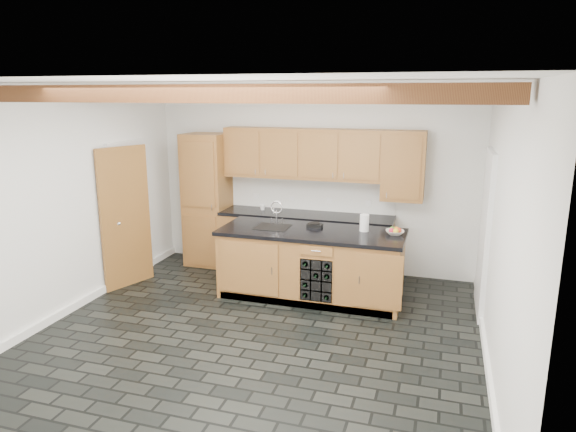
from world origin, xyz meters
name	(u,v)px	position (x,y,z in m)	size (l,w,h in m)	color
ground	(257,334)	(0.00, 0.00, 0.00)	(5.00, 5.00, 0.00)	black
room_shell	(264,195)	(-0.09, 0.53, 1.53)	(5.01, 5.00, 5.00)	white
back_cabinetry	(284,209)	(-0.38, 2.24, 0.98)	(3.65, 0.62, 2.20)	#9F6233
island	(311,264)	(0.31, 1.28, 0.46)	(2.48, 0.96, 0.93)	#9F6233
faucet	(273,224)	(-0.25, 1.33, 0.96)	(0.45, 0.40, 0.34)	black
kitchen_scale	(315,225)	(0.30, 1.47, 0.96)	(0.21, 0.14, 0.06)	black
fruit_bowl	(395,232)	(1.38, 1.41, 0.96)	(0.24, 0.24, 0.06)	beige
fruit_cluster	(395,230)	(1.38, 1.41, 0.99)	(0.16, 0.17, 0.07)	#A92F16
paper_towel	(364,223)	(0.97, 1.47, 1.04)	(0.12, 0.12, 0.22)	white
mug	(263,207)	(-0.74, 2.26, 0.97)	(0.09, 0.09, 0.08)	white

